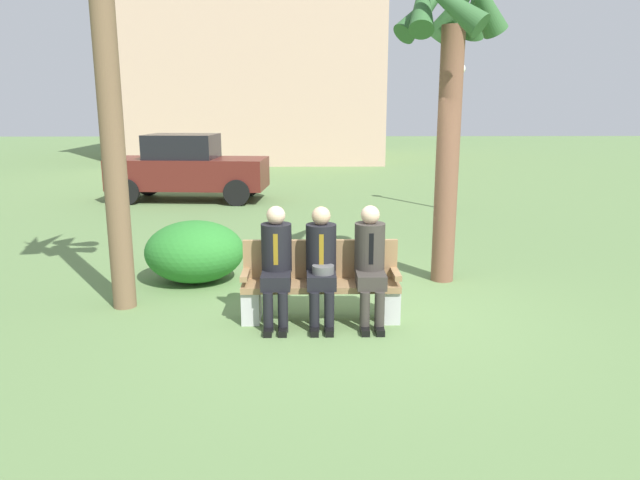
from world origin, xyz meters
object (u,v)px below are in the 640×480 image
Objects in this scene: park_bench at (321,284)px; parked_car_near at (188,168)px; seated_man_middle at (321,260)px; seated_man_right at (370,259)px; building_backdrop at (259,27)px; palm_tree_short at (451,46)px; street_lamp at (457,121)px; shrub_near_bench at (195,251)px; seated_man_left at (276,259)px.

park_bench is 0.44× the size of parked_car_near.
seated_man_middle is 0.33× the size of parked_car_near.
building_backdrop is at bearing 97.49° from seated_man_right.
parked_car_near reaches higher than seated_man_right.
palm_tree_short reaches higher than street_lamp.
seated_man_middle is 2.40m from shrub_near_bench.
park_bench is at bearing 92.38° from seated_man_middle.
seated_man_right reaches higher than seated_man_left.
parked_car_near is (-1.50, 7.19, 0.41)m from shrub_near_bench.
park_bench is at bearing -69.77° from parked_car_near.
seated_man_middle is at bearing -83.93° from building_backdrop.
street_lamp is (1.51, 5.55, -1.11)m from palm_tree_short.
park_bench is 0.54× the size of street_lamp.
palm_tree_short reaches higher than shrub_near_bench.
palm_tree_short reaches higher than park_bench.
seated_man_middle is 22.39m from building_backdrop.
shrub_near_bench is 0.41× the size of street_lamp.
palm_tree_short reaches higher than seated_man_right.
street_lamp is (2.68, 7.18, 1.30)m from seated_man_right.
shrub_near_bench is at bearing -78.24° from parked_car_near.
parked_car_near is 1.22× the size of street_lamp.
building_backdrop is (0.91, 12.85, 4.97)m from parked_car_near.
palm_tree_short is at bearing -0.16° from shrub_near_bench.
parked_car_near is at bearing 165.67° from street_lamp.
parked_car_near is (-3.21, 8.83, 0.11)m from seated_man_middle.
building_backdrop is at bearing 85.95° from parked_car_near.
palm_tree_short is 0.38× the size of building_backdrop.
seated_man_right is (0.55, -0.12, 0.32)m from park_bench.
seated_man_middle is (0.01, -0.13, 0.31)m from park_bench.
shrub_near_bench is at bearing 136.19° from seated_man_middle.
seated_man_right reaches higher than shrub_near_bench.
seated_man_right is 0.97× the size of shrub_near_bench.
seated_man_middle is (0.50, -0.01, -0.01)m from seated_man_left.
seated_man_left is 9.24m from parked_car_near.
shrub_near_bench is 20.75m from building_backdrop.
seated_man_left is 0.50m from seated_man_middle.
seated_man_middle is 0.11× the size of building_backdrop.
palm_tree_short reaches higher than seated_man_left.
palm_tree_short is at bearing -78.67° from building_backdrop.
seated_man_right is at bearing -35.98° from shrub_near_bench.
park_bench is 22.34m from building_backdrop.
parked_car_near is 13.80m from building_backdrop.
seated_man_middle is at bearing -70.01° from parked_car_near.
seated_man_right is 9.60m from parked_car_near.
seated_man_left is at bearing -117.41° from street_lamp.
building_backdrop reaches higher than seated_man_middle.
parked_car_near is at bearing 101.76° from shrub_near_bench.
street_lamp is 15.96m from building_backdrop.
seated_man_right is at bearing -82.51° from building_backdrop.
shrub_near_bench is 7.35m from parked_car_near.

